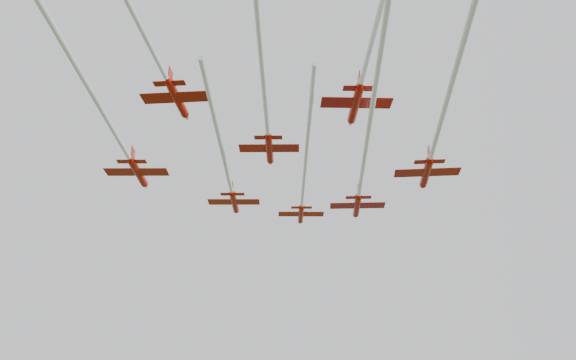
% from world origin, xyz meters
% --- Properties ---
extents(jet_lead, '(17.08, 58.01, 2.61)m').
position_xyz_m(jet_lead, '(6.31, 12.65, 60.84)').
color(jet_lead, '#AF0E02').
extents(jet_row2_left, '(14.83, 50.86, 2.68)m').
position_xyz_m(jet_row2_left, '(-3.55, 1.59, 59.00)').
color(jet_row2_left, '#AF0E02').
extents(jet_row2_right, '(15.53, 65.26, 2.86)m').
position_xyz_m(jet_row2_right, '(17.62, 2.09, 58.62)').
color(jet_row2_right, '#AF0E02').
extents(jet_row3_left, '(15.22, 52.20, 2.90)m').
position_xyz_m(jet_row3_left, '(-14.14, -14.54, 58.95)').
color(jet_row3_left, '#AF0E02').
extents(jet_row3_mid, '(16.08, 58.42, 2.62)m').
position_xyz_m(jet_row3_mid, '(8.00, -19.65, 59.98)').
color(jet_row3_mid, '#AF0E02').
extents(jet_row3_right, '(12.47, 60.85, 2.92)m').
position_xyz_m(jet_row3_right, '(28.87, -9.97, 57.98)').
color(jet_row3_right, '#AF0E02').
extents(jet_row4_left, '(12.42, 64.45, 2.52)m').
position_xyz_m(jet_row4_left, '(-0.00, -40.16, 59.53)').
color(jet_row4_left, '#AF0E02').
extents(jet_row4_right, '(17.77, 55.96, 2.76)m').
position_xyz_m(jet_row4_right, '(22.06, -27.02, 61.03)').
color(jet_row4_right, '#AF0E02').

